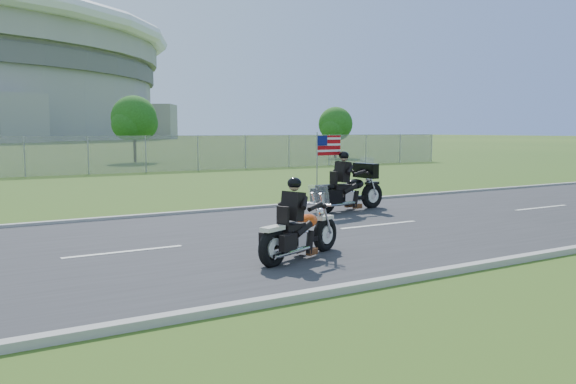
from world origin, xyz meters
TOP-DOWN VIEW (x-y plane):
  - ground at (0.00, 0.00)m, footprint 420.00×420.00m
  - road at (0.00, 0.00)m, footprint 120.00×8.00m
  - curb_north at (0.00, 4.05)m, footprint 120.00×0.18m
  - curb_south at (0.00, -4.05)m, footprint 120.00×0.18m
  - tree_fence_near at (6.04, 30.04)m, footprint 3.52×3.28m
  - tree_fence_far at (22.04, 28.03)m, footprint 3.08×2.87m
  - motorcycle_lead at (0.56, -2.05)m, footprint 2.10×1.09m
  - motorcycle_follow at (4.81, 2.35)m, footprint 2.56×0.90m

SIDE VIEW (x-z plane):
  - ground at x=0.00m, z-range 0.00..0.00m
  - road at x=0.00m, z-range 0.00..0.04m
  - curb_north at x=0.00m, z-range -0.01..0.11m
  - curb_south at x=0.00m, z-range -0.01..0.11m
  - motorcycle_lead at x=0.56m, z-range -0.27..1.22m
  - motorcycle_follow at x=4.81m, z-range -0.48..1.65m
  - tree_fence_far at x=22.04m, z-range 0.54..4.74m
  - tree_fence_near at x=6.04m, z-range 0.60..5.35m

